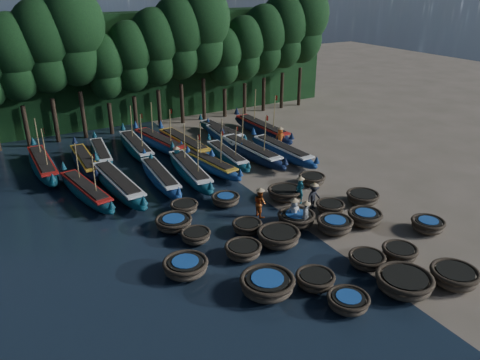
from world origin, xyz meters
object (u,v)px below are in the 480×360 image
coracle_7 (367,260)px  coracle_20 (174,223)px  long_boat_10 (85,161)px  long_boat_15 (224,138)px  long_boat_5 (209,164)px  long_boat_7 (251,151)px  coracle_8 (400,253)px  long_boat_14 (184,144)px  long_boat_8 (282,151)px  coracle_12 (279,237)px  coracle_14 (365,217)px  coracle_21 (184,207)px  fisherman_1 (300,189)px  long_boat_11 (101,153)px  long_boat_16 (221,131)px  long_boat_2 (118,184)px  coracle_11 (243,250)px  coracle_19 (363,197)px  coracle_4 (454,276)px  coracle_24 (312,179)px  coracle_16 (247,227)px  long_boat_9 (43,165)px  coracle_6 (315,280)px  long_boat_17 (262,129)px  long_boat_3 (160,177)px  coracle_5 (267,284)px  long_boat_6 (227,155)px  coracle_3 (404,282)px  long_boat_13 (160,142)px  long_boat_1 (86,191)px  coracle_15 (196,236)px  coracle_17 (296,218)px  coracle_2 (348,301)px  long_boat_12 (136,147)px  fisherman_5 (177,157)px  coracle_22 (226,199)px  fisherman_0 (294,211)px  coracle_18 (330,207)px  fisherman_6 (280,137)px  coracle_23 (285,193)px  coracle_13 (335,225)px  long_boat_4 (190,171)px

coracle_7 → coracle_20: (-6.68, 8.07, 0.03)m
long_boat_10 → long_boat_15: (11.41, -0.14, -0.02)m
long_boat_5 → long_boat_7: 3.92m
coracle_8 → long_boat_14: 20.10m
long_boat_7 → long_boat_8: bearing=-28.6°
coracle_12 → coracle_14: bearing=-6.5°
coracle_21 → long_boat_14: long_boat_14 is taller
long_boat_8 → fisherman_1: bearing=-119.6°
long_boat_11 → long_boat_16: (10.57, 0.26, 0.02)m
long_boat_2 → long_boat_15: (10.55, 5.24, -0.09)m
coracle_11 → long_boat_15: bearing=65.2°
coracle_8 → coracle_19: 6.34m
coracle_4 → coracle_24: (1.41, 12.21, -0.08)m
coracle_12 → coracle_21: size_ratio=1.61×
coracle_16 → long_boat_9: bearing=119.2°
coracle_6 → coracle_7: size_ratio=0.98×
long_boat_11 → long_boat_17: 13.90m
long_boat_3 → long_boat_7: 7.89m
coracle_5 → long_boat_11: 20.54m
long_boat_6 → long_boat_7: long_boat_7 is taller
coracle_3 → long_boat_13: bearing=96.3°
coracle_21 → long_boat_1: (-4.57, 4.91, 0.16)m
long_boat_10 → coracle_6: bearing=-72.9°
coracle_15 → coracle_24: 10.42m
coracle_12 → coracle_17: (2.03, 1.23, -0.02)m
coracle_2 → coracle_19: (7.65, 7.24, 0.03)m
coracle_3 → coracle_14: 6.17m
long_boat_12 → long_boat_15: size_ratio=1.12×
fisherman_5 → long_boat_10: bearing=-132.4°
coracle_2 → fisherman_5: (0.06, 18.56, 0.43)m
coracle_16 → coracle_22: size_ratio=0.98×
coracle_4 → coracle_5: bearing=154.6°
long_boat_1 → coracle_17: bearing=-54.3°
long_boat_12 → fisherman_0: (4.02, -15.66, 0.26)m
coracle_5 → coracle_14: bearing=17.4°
coracle_19 → long_boat_12: 18.16m
long_boat_5 → long_boat_14: (0.13, 4.65, 0.08)m
long_boat_3 → long_boat_11: (-2.23, 6.76, -0.04)m
coracle_12 → coracle_18: coracle_12 is taller
coracle_11 → coracle_19: size_ratio=0.93×
fisherman_1 → coracle_20: bearing=-106.2°
coracle_22 → fisherman_6: bearing=38.6°
coracle_5 → coracle_23: coracle_5 is taller
coracle_5 → fisherman_5: 16.20m
long_boat_8 → coracle_13: bearing=-113.3°
fisherman_5 → coracle_4: bearing=0.5°
coracle_14 → long_boat_6: bearing=99.3°
coracle_13 → coracle_18: (1.31, 1.93, -0.09)m
long_boat_4 → fisherman_0: long_boat_4 is taller
long_boat_3 → long_boat_8: (10.04, 0.10, 0.03)m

